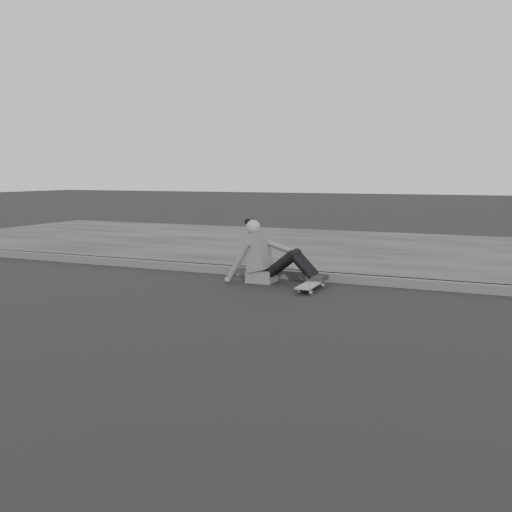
{
  "coord_description": "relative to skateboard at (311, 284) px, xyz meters",
  "views": [
    {
      "loc": [
        -0.29,
        -5.0,
        1.48
      ],
      "look_at": [
        -2.99,
        1.27,
        0.5
      ],
      "focal_mm": 40.0,
      "sensor_mm": 36.0,
      "label": 1
    }
  ],
  "objects": [
    {
      "name": "skateboard",
      "position": [
        0.0,
        0.0,
        0.0
      ],
      "size": [
        0.2,
        0.78,
        0.09
      ],
      "color": "gray",
      "rests_on": "ground"
    },
    {
      "name": "seated_woman",
      "position": [
        -0.73,
        0.25,
        0.29
      ],
      "size": [
        1.38,
        0.46,
        0.88
      ],
      "color": "#57575A",
      "rests_on": "ground"
    }
  ]
}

